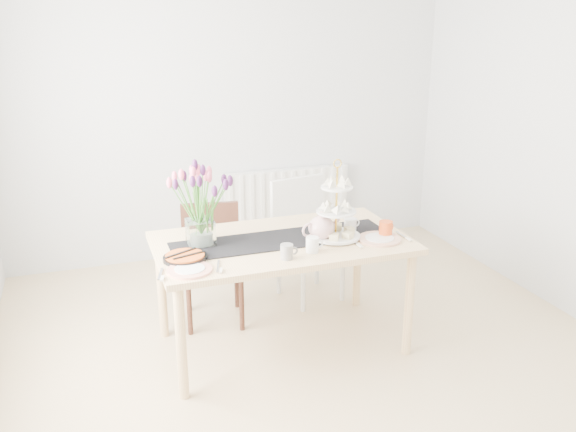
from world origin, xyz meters
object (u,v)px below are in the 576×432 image
object	(u,v)px
dining_table	(282,251)
chair_brown	(212,254)
tulip_vase	(199,195)
radiator	(287,200)
mug_white	(312,245)
teapot	(321,228)
tart_tin	(185,257)
mug_orange	(386,229)
plate_left	(190,270)
cream_jug	(350,225)
chair_white	(305,229)
plate_right	(379,239)
cake_stand	(336,218)
mug_grey	(287,252)

from	to	relation	value
dining_table	chair_brown	distance (m)	0.68
chair_brown	tulip_vase	world-z (taller)	tulip_vase
radiator	tulip_vase	distance (m)	2.11
chair_brown	mug_white	world-z (taller)	mug_white
teapot	tart_tin	distance (m)	0.88
mug_orange	plate_left	size ratio (longest dim) A/B	0.41
cream_jug	mug_orange	xyz separation A→B (m)	(0.17, -0.18, 0.01)
radiator	teapot	xyz separation A→B (m)	(-0.41, -1.83, 0.38)
dining_table	tulip_vase	size ratio (longest dim) A/B	2.67
tart_tin	teapot	bearing A→B (deg)	2.53
dining_table	radiator	bearing A→B (deg)	69.70
mug_orange	chair_brown	bearing A→B (deg)	120.93
radiator	tart_tin	bearing A→B (deg)	-124.56
chair_white	mug_white	bearing A→B (deg)	-119.78
radiator	plate_left	distance (m)	2.43
plate_left	plate_right	world-z (taller)	same
chair_white	plate_right	distance (m)	0.95
mug_white	mug_orange	xyz separation A→B (m)	(0.55, 0.09, 0.00)
dining_table	chair_brown	bearing A→B (deg)	120.86
teapot	mug_white	size ratio (longest dim) A/B	2.86
tulip_vase	cake_stand	distance (m)	0.88
tart_tin	mug_orange	size ratio (longest dim) A/B	2.49
plate_right	tulip_vase	bearing A→B (deg)	164.91
chair_brown	tulip_vase	size ratio (longest dim) A/B	1.39
chair_brown	tart_tin	size ratio (longest dim) A/B	3.26
dining_table	plate_right	world-z (taller)	plate_right
cake_stand	mug_orange	bearing A→B (deg)	-14.25
chair_white	plate_right	xyz separation A→B (m)	(0.16, -0.91, 0.22)
cake_stand	mug_grey	size ratio (longest dim) A/B	5.20
teapot	mug_orange	world-z (taller)	teapot
chair_white	plate_right	bearing A→B (deg)	-91.39
tulip_vase	tart_tin	size ratio (longest dim) A/B	2.34
cream_jug	plate_left	bearing A→B (deg)	-171.94
mug_orange	cake_stand	bearing A→B (deg)	142.84
tart_tin	mug_orange	xyz separation A→B (m)	(1.29, -0.04, 0.04)
chair_white	mug_orange	size ratio (longest dim) A/B	8.95
tulip_vase	plate_right	bearing A→B (deg)	-15.09
cake_stand	plate_left	distance (m)	1.01
chair_brown	plate_left	size ratio (longest dim) A/B	3.29
cream_jug	mug_grey	bearing A→B (deg)	-157.34
radiator	tulip_vase	world-z (taller)	tulip_vase
radiator	mug_orange	distance (m)	1.94
radiator	cake_stand	world-z (taller)	cake_stand
radiator	teapot	size ratio (longest dim) A/B	4.47
mug_white	cake_stand	bearing A→B (deg)	37.30
plate_left	dining_table	bearing A→B (deg)	24.58
plate_right	cream_jug	bearing A→B (deg)	114.12
dining_table	mug_orange	size ratio (longest dim) A/B	15.55
radiator	mug_orange	xyz separation A→B (m)	(0.01, -1.90, 0.35)
mug_orange	tulip_vase	bearing A→B (deg)	145.02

